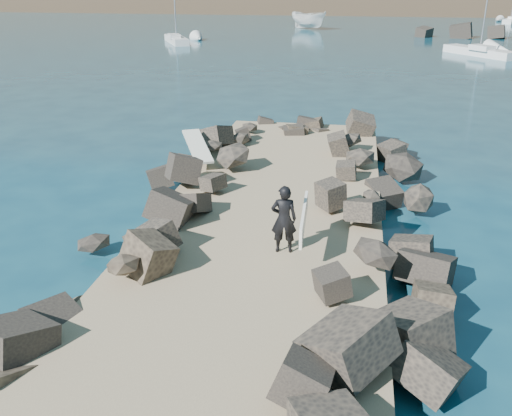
% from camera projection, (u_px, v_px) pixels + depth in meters
% --- Properties ---
extents(ground, '(800.00, 800.00, 0.00)m').
position_uv_depth(ground, '(263.00, 247.00, 14.77)').
color(ground, '#0F384C').
rests_on(ground, ground).
extents(jetty, '(6.00, 26.00, 0.60)m').
position_uv_depth(jetty, '(248.00, 274.00, 12.84)').
color(jetty, '#8C7759').
rests_on(jetty, ground).
extents(riprap_left, '(2.60, 22.00, 1.00)m').
position_uv_depth(riprap_left, '(134.00, 246.00, 13.68)').
color(riprap_left, black).
rests_on(riprap_left, ground).
extents(riprap_right, '(2.60, 22.00, 1.00)m').
position_uv_depth(riprap_right, '(380.00, 266.00, 12.75)').
color(riprap_right, black).
rests_on(riprap_right, ground).
extents(surfboard_resting, '(1.63, 2.41, 0.08)m').
position_uv_depth(surfboard_resting, '(198.00, 149.00, 19.37)').
color(surfboard_resting, silver).
rests_on(surfboard_resting, riprap_left).
extents(boat_imported, '(5.87, 5.52, 2.27)m').
position_uv_depth(boat_imported, '(309.00, 20.00, 73.60)').
color(boat_imported, silver).
rests_on(boat_imported, ground).
extents(surfer_with_board, '(0.83, 2.00, 1.61)m').
position_uv_depth(surfer_with_board, '(287.00, 219.00, 12.91)').
color(surfer_with_board, black).
rests_on(surfer_with_board, jetty).
extents(sailboat_c, '(5.56, 6.73, 8.67)m').
position_uv_depth(sailboat_c, '(480.00, 52.00, 49.46)').
color(sailboat_c, silver).
rests_on(sailboat_c, ground).
extents(sailboat_a, '(4.28, 6.41, 7.89)m').
position_uv_depth(sailboat_a, '(176.00, 40.00, 58.61)').
color(sailboat_a, silver).
rests_on(sailboat_a, ground).
extents(sailboat_d, '(3.39, 5.79, 7.07)m').
position_uv_depth(sailboat_d, '(511.00, 21.00, 82.73)').
color(sailboat_d, silver).
rests_on(sailboat_d, ground).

